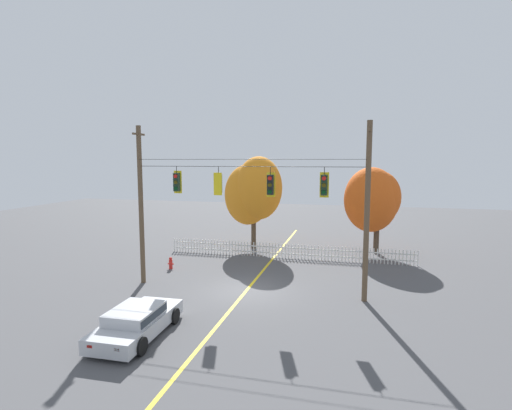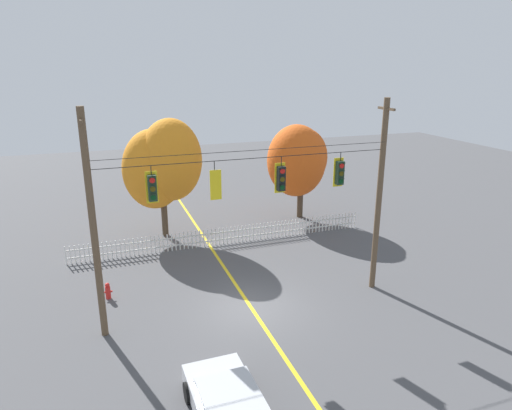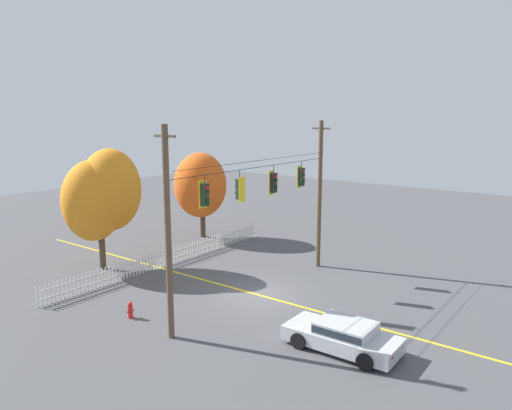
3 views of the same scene
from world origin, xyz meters
name	(u,v)px [view 1 (image 1 of 3)]	position (x,y,z in m)	size (l,w,h in m)	color
ground	(246,291)	(0.00, 0.00, 0.00)	(80.00, 80.00, 0.00)	#4C4C4F
lane_centerline_stripe	(246,291)	(0.00, 0.00, 0.00)	(0.16, 36.00, 0.01)	gold
signal_support_span	(246,207)	(0.00, 0.00, 4.34)	(11.95, 1.10, 8.49)	brown
traffic_signal_northbound_primary	(177,182)	(-3.73, 0.01, 5.55)	(0.43, 0.38, 1.41)	black
traffic_signal_southbound_primary	(219,184)	(-1.43, -0.01, 5.49)	(0.43, 0.38, 1.44)	black
traffic_signal_northbound_secondary	(270,185)	(1.25, 0.01, 5.48)	(0.43, 0.38, 1.49)	black
traffic_signal_eastbound_side	(324,185)	(3.85, 0.01, 5.51)	(0.43, 0.38, 1.46)	black
white_picket_fence	(287,251)	(0.90, 7.22, 0.50)	(16.81, 0.06, 0.99)	white
autumn_maple_near_fence	(253,191)	(-2.04, 9.45, 4.35)	(4.44, 3.60, 6.95)	#473828
autumn_maple_mid	(374,199)	(6.60, 9.93, 3.94)	(3.91, 3.64, 6.19)	#473828
parked_car	(137,321)	(-2.66, -6.00, 0.61)	(2.07, 4.41, 1.15)	#B7BABF
fire_hydrant	(171,263)	(-5.61, 2.84, 0.37)	(0.38, 0.22, 0.74)	red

